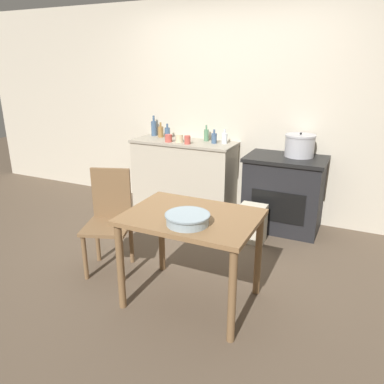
{
  "coord_description": "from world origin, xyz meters",
  "views": [
    {
      "loc": [
        1.52,
        -2.8,
        1.82
      ],
      "look_at": [
        0.0,
        0.43,
        0.59
      ],
      "focal_mm": 35.0,
      "sensor_mm": 36.0,
      "label": 1
    }
  ],
  "objects_px": {
    "cup_far_right": "(179,138)",
    "work_table": "(191,229)",
    "bottle_left": "(225,138)",
    "stove": "(284,193)",
    "cup_mid_right": "(187,140)",
    "flour_sack": "(253,223)",
    "cup_right": "(169,138)",
    "mixing_bowl_large": "(187,219)",
    "bottle_mid_left": "(154,128)",
    "bottle_far_left": "(161,132)",
    "bottle_center": "(167,133)",
    "bottle_center_right": "(214,138)",
    "bottle_center_left": "(206,135)",
    "stock_pot": "(300,146)",
    "chair": "(109,218)"
  },
  "relations": [
    {
      "from": "work_table",
      "to": "bottle_left",
      "type": "bearing_deg",
      "value": 103.1
    },
    {
      "from": "cup_right",
      "to": "cup_far_right",
      "type": "distance_m",
      "value": 0.14
    },
    {
      "from": "flour_sack",
      "to": "stove",
      "type": "bearing_deg",
      "value": 67.23
    },
    {
      "from": "bottle_center_right",
      "to": "stock_pot",
      "type": "bearing_deg",
      "value": 0.84
    },
    {
      "from": "chair",
      "to": "bottle_mid_left",
      "type": "relative_size",
      "value": 3.51
    },
    {
      "from": "bottle_center",
      "to": "bottle_center_right",
      "type": "height_order",
      "value": "bottle_center"
    },
    {
      "from": "chair",
      "to": "bottle_center",
      "type": "relative_size",
      "value": 4.99
    },
    {
      "from": "chair",
      "to": "bottle_center_left",
      "type": "relative_size",
      "value": 4.72
    },
    {
      "from": "bottle_mid_left",
      "to": "bottle_center",
      "type": "bearing_deg",
      "value": -18.84
    },
    {
      "from": "flour_sack",
      "to": "bottle_far_left",
      "type": "xyz_separation_m",
      "value": [
        -1.46,
        0.62,
        0.77
      ]
    },
    {
      "from": "stove",
      "to": "stock_pot",
      "type": "xyz_separation_m",
      "value": [
        0.11,
        0.08,
        0.54
      ]
    },
    {
      "from": "bottle_mid_left",
      "to": "bottle_center",
      "type": "xyz_separation_m",
      "value": [
        0.25,
        -0.08,
        -0.03
      ]
    },
    {
      "from": "chair",
      "to": "cup_far_right",
      "type": "height_order",
      "value": "cup_far_right"
    },
    {
      "from": "bottle_center",
      "to": "stove",
      "type": "bearing_deg",
      "value": -4.0
    },
    {
      "from": "cup_far_right",
      "to": "bottle_left",
      "type": "bearing_deg",
      "value": 17.09
    },
    {
      "from": "stove",
      "to": "bottle_center_left",
      "type": "relative_size",
      "value": 4.41
    },
    {
      "from": "work_table",
      "to": "bottle_center_left",
      "type": "relative_size",
      "value": 5.05
    },
    {
      "from": "bottle_center_right",
      "to": "cup_mid_right",
      "type": "distance_m",
      "value": 0.32
    },
    {
      "from": "bottle_far_left",
      "to": "cup_right",
      "type": "bearing_deg",
      "value": -43.56
    },
    {
      "from": "bottle_far_left",
      "to": "bottle_mid_left",
      "type": "distance_m",
      "value": 0.15
    },
    {
      "from": "bottle_center",
      "to": "cup_far_right",
      "type": "bearing_deg",
      "value": -33.21
    },
    {
      "from": "bottle_left",
      "to": "bottle_center_right",
      "type": "relative_size",
      "value": 1.04
    },
    {
      "from": "bottle_left",
      "to": "stove",
      "type": "bearing_deg",
      "value": -7.4
    },
    {
      "from": "bottle_far_left",
      "to": "cup_mid_right",
      "type": "height_order",
      "value": "bottle_far_left"
    },
    {
      "from": "stove",
      "to": "work_table",
      "type": "distance_m",
      "value": 1.77
    },
    {
      "from": "bottle_left",
      "to": "cup_far_right",
      "type": "height_order",
      "value": "bottle_left"
    },
    {
      "from": "flour_sack",
      "to": "cup_right",
      "type": "height_order",
      "value": "cup_right"
    },
    {
      "from": "bottle_left",
      "to": "bottle_center_left",
      "type": "relative_size",
      "value": 0.88
    },
    {
      "from": "bottle_far_left",
      "to": "bottle_center",
      "type": "height_order",
      "value": "bottle_far_left"
    },
    {
      "from": "bottle_left",
      "to": "bottle_center_right",
      "type": "distance_m",
      "value": 0.13
    },
    {
      "from": "mixing_bowl_large",
      "to": "bottle_left",
      "type": "bearing_deg",
      "value": 103.36
    },
    {
      "from": "chair",
      "to": "flour_sack",
      "type": "bearing_deg",
      "value": 26.23
    },
    {
      "from": "bottle_center_left",
      "to": "work_table",
      "type": "bearing_deg",
      "value": -69.96
    },
    {
      "from": "flour_sack",
      "to": "mixing_bowl_large",
      "type": "xyz_separation_m",
      "value": [
        -0.09,
        -1.4,
        0.58
      ]
    },
    {
      "from": "bottle_left",
      "to": "cup_far_right",
      "type": "relative_size",
      "value": 1.79
    },
    {
      "from": "bottle_left",
      "to": "bottle_mid_left",
      "type": "bearing_deg",
      "value": 174.82
    },
    {
      "from": "bottle_far_left",
      "to": "stock_pot",
      "type": "bearing_deg",
      "value": -1.67
    },
    {
      "from": "cup_far_right",
      "to": "work_table",
      "type": "bearing_deg",
      "value": -60.31
    },
    {
      "from": "mixing_bowl_large",
      "to": "bottle_mid_left",
      "type": "xyz_separation_m",
      "value": [
        -1.5,
        2.08,
        0.22
      ]
    },
    {
      "from": "bottle_center_left",
      "to": "cup_far_right",
      "type": "xyz_separation_m",
      "value": [
        -0.26,
        -0.22,
        -0.03
      ]
    },
    {
      "from": "bottle_center",
      "to": "chair",
      "type": "bearing_deg",
      "value": -79.67
    },
    {
      "from": "mixing_bowl_large",
      "to": "bottle_center_right",
      "type": "bearing_deg",
      "value": 106.88
    },
    {
      "from": "cup_right",
      "to": "stock_pot",
      "type": "bearing_deg",
      "value": 6.49
    },
    {
      "from": "stock_pot",
      "to": "bottle_mid_left",
      "type": "relative_size",
      "value": 1.24
    },
    {
      "from": "bottle_left",
      "to": "cup_right",
      "type": "xyz_separation_m",
      "value": [
        -0.66,
        -0.19,
        -0.02
      ]
    },
    {
      "from": "cup_far_right",
      "to": "cup_mid_right",
      "type": "bearing_deg",
      "value": -20.48
    },
    {
      "from": "bottle_mid_left",
      "to": "stove",
      "type": "bearing_deg",
      "value": -6.13
    },
    {
      "from": "work_table",
      "to": "bottle_center_right",
      "type": "xyz_separation_m",
      "value": [
        -0.55,
        1.79,
        0.34
      ]
    },
    {
      "from": "bottle_left",
      "to": "cup_mid_right",
      "type": "distance_m",
      "value": 0.44
    },
    {
      "from": "cup_right",
      "to": "mixing_bowl_large",
      "type": "bearing_deg",
      "value": -57.86
    }
  ]
}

